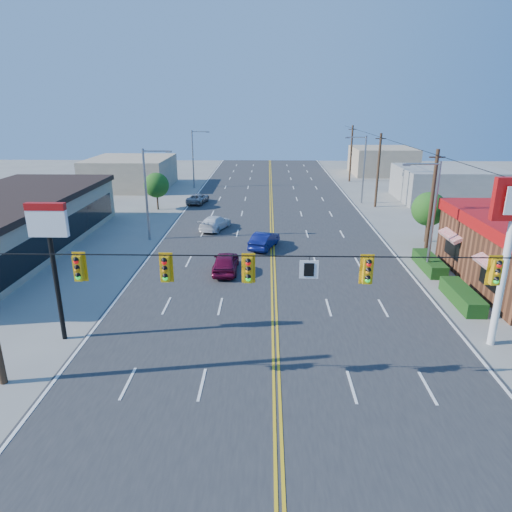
{
  "coord_description": "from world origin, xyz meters",
  "views": [
    {
      "loc": [
        -0.46,
        -16.92,
        11.74
      ],
      "look_at": [
        -1.18,
        11.18,
        2.2
      ],
      "focal_mm": 32.0,
      "sensor_mm": 36.0,
      "label": 1
    }
  ],
  "objects_px": {
    "kfc_pylon": "(512,230)",
    "car_blue": "(264,241)",
    "signal_span": "(275,282)",
    "car_silver": "(198,199)",
    "car_magenta": "(226,263)",
    "car_white": "(215,223)",
    "pizza_hut_sign": "(51,244)"
  },
  "relations": [
    {
      "from": "kfc_pylon",
      "to": "car_blue",
      "type": "bearing_deg",
      "value": 126.77
    },
    {
      "from": "car_magenta",
      "to": "car_white",
      "type": "height_order",
      "value": "car_magenta"
    },
    {
      "from": "car_magenta",
      "to": "car_silver",
      "type": "height_order",
      "value": "car_magenta"
    },
    {
      "from": "pizza_hut_sign",
      "to": "car_silver",
      "type": "height_order",
      "value": "pizza_hut_sign"
    },
    {
      "from": "signal_span",
      "to": "car_magenta",
      "type": "distance_m",
      "value": 14.87
    },
    {
      "from": "signal_span",
      "to": "car_silver",
      "type": "bearing_deg",
      "value": 103.23
    },
    {
      "from": "car_magenta",
      "to": "car_white",
      "type": "bearing_deg",
      "value": -79.99
    },
    {
      "from": "signal_span",
      "to": "car_white",
      "type": "bearing_deg",
      "value": 101.9
    },
    {
      "from": "car_white",
      "to": "car_blue",
      "type": "bearing_deg",
      "value": 146.81
    },
    {
      "from": "signal_span",
      "to": "kfc_pylon",
      "type": "xyz_separation_m",
      "value": [
        11.12,
        4.0,
        1.16
      ]
    },
    {
      "from": "car_blue",
      "to": "kfc_pylon",
      "type": "bearing_deg",
      "value": 145.28
    },
    {
      "from": "signal_span",
      "to": "car_blue",
      "type": "height_order",
      "value": "signal_span"
    },
    {
      "from": "signal_span",
      "to": "kfc_pylon",
      "type": "height_order",
      "value": "signal_span"
    },
    {
      "from": "kfc_pylon",
      "to": "pizza_hut_sign",
      "type": "height_order",
      "value": "kfc_pylon"
    },
    {
      "from": "car_blue",
      "to": "car_silver",
      "type": "bearing_deg",
      "value": -46.56
    },
    {
      "from": "signal_span",
      "to": "car_silver",
      "type": "xyz_separation_m",
      "value": [
        -8.76,
        37.26,
        -4.3
      ]
    },
    {
      "from": "car_white",
      "to": "car_silver",
      "type": "xyz_separation_m",
      "value": [
        -3.41,
        11.85,
        -0.07
      ]
    },
    {
      "from": "kfc_pylon",
      "to": "pizza_hut_sign",
      "type": "relative_size",
      "value": 1.24
    },
    {
      "from": "signal_span",
      "to": "pizza_hut_sign",
      "type": "xyz_separation_m",
      "value": [
        -10.88,
        4.0,
        0.3
      ]
    },
    {
      "from": "kfc_pylon",
      "to": "signal_span",
      "type": "bearing_deg",
      "value": -160.22
    },
    {
      "from": "signal_span",
      "to": "car_magenta",
      "type": "bearing_deg",
      "value": 103.41
    },
    {
      "from": "signal_span",
      "to": "kfc_pylon",
      "type": "distance_m",
      "value": 11.87
    },
    {
      "from": "kfc_pylon",
      "to": "car_white",
      "type": "height_order",
      "value": "kfc_pylon"
    },
    {
      "from": "kfc_pylon",
      "to": "car_silver",
      "type": "xyz_separation_m",
      "value": [
        -19.88,
        33.26,
        -5.45
      ]
    },
    {
      "from": "signal_span",
      "to": "kfc_pylon",
      "type": "bearing_deg",
      "value": 19.78
    },
    {
      "from": "pizza_hut_sign",
      "to": "car_magenta",
      "type": "relative_size",
      "value": 1.58
    },
    {
      "from": "kfc_pylon",
      "to": "car_white",
      "type": "relative_size",
      "value": 1.88
    },
    {
      "from": "kfc_pylon",
      "to": "car_blue",
      "type": "xyz_separation_m",
      "value": [
        -11.7,
        15.66,
        -5.35
      ]
    },
    {
      "from": "kfc_pylon",
      "to": "car_blue",
      "type": "relative_size",
      "value": 2.03
    },
    {
      "from": "car_silver",
      "to": "car_blue",
      "type": "bearing_deg",
      "value": 123.16
    },
    {
      "from": "car_blue",
      "to": "car_silver",
      "type": "distance_m",
      "value": 19.41
    },
    {
      "from": "pizza_hut_sign",
      "to": "car_magenta",
      "type": "xyz_separation_m",
      "value": [
        7.57,
        9.9,
        -4.44
      ]
    }
  ]
}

